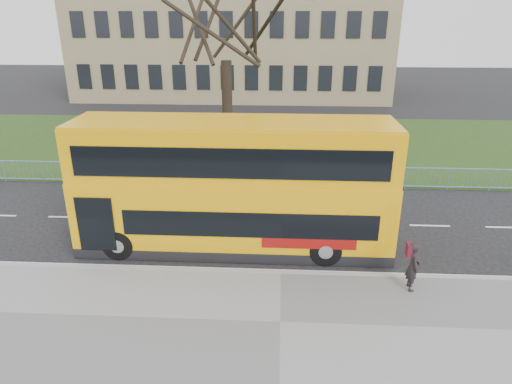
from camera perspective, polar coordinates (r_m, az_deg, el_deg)
ground at (r=16.54m, az=3.12°, el=-7.50°), size 120.00×120.00×0.00m
kerb at (r=15.16m, az=3.10°, el=-10.11°), size 80.00×0.20×0.14m
grass_verge at (r=29.84m, az=3.24°, el=6.03°), size 80.00×15.40×0.08m
guard_railing at (r=22.34m, az=3.22°, el=2.00°), size 40.00×0.12×1.10m
bare_tree at (r=24.66m, az=-3.81°, el=18.56°), size 9.33×9.33×13.32m
civic_building at (r=49.71m, az=-2.68°, el=20.39°), size 30.00×15.00×14.00m
yellow_bus at (r=15.93m, az=-2.80°, el=1.13°), size 10.99×2.67×4.60m
pedestrian at (r=14.68m, az=19.00°, el=-8.76°), size 0.38×0.57×1.57m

